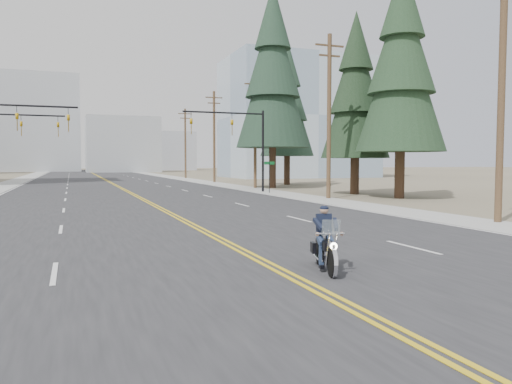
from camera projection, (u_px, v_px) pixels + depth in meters
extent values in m
plane|color=#776D56|center=(330.00, 298.00, 9.50)|extent=(400.00, 400.00, 0.00)
cube|color=#303033|center=(104.00, 179.00, 75.01)|extent=(20.00, 200.00, 0.01)
cube|color=#A5A5A0|center=(20.00, 180.00, 71.01)|extent=(3.00, 200.00, 0.01)
cube|color=#A5A5A0|center=(179.00, 178.00, 79.00)|extent=(3.00, 200.00, 0.01)
cylinder|color=black|center=(27.00, 106.00, 36.44)|extent=(7.00, 0.14, 0.14)
imported|color=#BF8C0C|center=(17.00, 114.00, 36.23)|extent=(0.21, 0.26, 1.30)
imported|color=#BF8C0C|center=(68.00, 116.00, 37.45)|extent=(0.21, 0.26, 1.30)
cylinder|color=black|center=(263.00, 151.00, 43.05)|extent=(0.20, 0.20, 7.00)
cylinder|color=black|center=(224.00, 113.00, 41.65)|extent=(7.00, 0.14, 0.14)
imported|color=#BF8C0C|center=(232.00, 121.00, 41.93)|extent=(0.21, 0.26, 1.30)
imported|color=#BF8C0C|center=(191.00, 120.00, 40.71)|extent=(0.21, 0.26, 1.30)
cylinder|color=black|center=(28.00, 115.00, 43.75)|extent=(6.00, 0.14, 0.14)
imported|color=#BF8C0C|center=(21.00, 122.00, 43.58)|extent=(0.21, 0.26, 1.30)
imported|color=#BF8C0C|center=(58.00, 123.00, 44.62)|extent=(0.21, 0.26, 1.30)
cylinder|color=black|center=(269.00, 178.00, 41.24)|extent=(0.06, 0.06, 2.60)
cube|color=#0C5926|center=(269.00, 163.00, 41.17)|extent=(0.90, 0.03, 0.25)
cylinder|color=brown|center=(501.00, 93.00, 20.99)|extent=(0.30, 0.30, 11.00)
cylinder|color=brown|center=(329.00, 117.00, 35.02)|extent=(0.30, 0.30, 11.50)
cube|color=brown|center=(330.00, 45.00, 34.72)|extent=(2.20, 0.12, 0.12)
cube|color=brown|center=(330.00, 56.00, 34.76)|extent=(1.60, 0.12, 0.12)
cylinder|color=brown|center=(255.00, 132.00, 49.07)|extent=(0.30, 0.30, 11.00)
cube|color=brown|center=(255.00, 84.00, 48.79)|extent=(2.20, 0.12, 0.12)
cube|color=brown|center=(255.00, 91.00, 48.83)|extent=(1.60, 0.12, 0.12)
cylinder|color=brown|center=(214.00, 137.00, 63.09)|extent=(0.30, 0.30, 11.50)
cube|color=brown|center=(214.00, 98.00, 62.79)|extent=(2.20, 0.12, 0.12)
cube|color=brown|center=(214.00, 103.00, 62.83)|extent=(1.60, 0.12, 0.12)
cylinder|color=brown|center=(185.00, 144.00, 79.02)|extent=(0.30, 0.30, 11.00)
cube|color=brown|center=(185.00, 114.00, 78.73)|extent=(2.20, 0.12, 0.12)
cube|color=brown|center=(185.00, 118.00, 78.77)|extent=(1.60, 0.12, 0.12)
cube|color=#9EB5CC|center=(297.00, 119.00, 85.52)|extent=(24.00, 16.00, 20.00)
cube|color=#ADB2B7|center=(122.00, 145.00, 128.83)|extent=(18.00, 14.00, 14.00)
cube|color=#B7BCC6|center=(259.00, 137.00, 125.79)|extent=(16.00, 12.00, 18.00)
cube|color=#ADB2B7|center=(41.00, 124.00, 135.56)|extent=(20.00, 15.00, 26.00)
cube|color=#B7BCC6|center=(170.00, 151.00, 158.19)|extent=(14.00, 14.00, 12.00)
cylinder|color=#382619|center=(400.00, 175.00, 35.45)|extent=(0.65, 0.65, 3.32)
cone|color=#19331B|center=(401.00, 81.00, 35.05)|extent=(6.27, 6.27, 9.96)
cone|color=#19331B|center=(402.00, 40.00, 34.88)|extent=(4.71, 4.71, 7.47)
cylinder|color=#382619|center=(355.00, 176.00, 40.13)|extent=(0.64, 0.64, 2.91)
cone|color=black|center=(355.00, 103.00, 39.78)|extent=(5.46, 5.46, 8.73)
cone|color=black|center=(356.00, 72.00, 39.63)|extent=(4.09, 4.09, 6.55)
cone|color=black|center=(356.00, 40.00, 39.48)|extent=(2.73, 2.73, 4.66)
cylinder|color=#382619|center=(273.00, 168.00, 49.62)|extent=(0.70, 0.70, 4.02)
cone|color=#183020|center=(273.00, 86.00, 49.13)|extent=(7.24, 7.24, 12.07)
cone|color=#183020|center=(273.00, 51.00, 48.93)|extent=(5.43, 5.43, 9.05)
cone|color=#183020|center=(273.00, 15.00, 48.72)|extent=(3.62, 3.62, 6.44)
cylinder|color=#382619|center=(287.00, 170.00, 57.06)|extent=(0.76, 0.76, 3.28)
cone|color=black|center=(287.00, 113.00, 56.66)|extent=(6.12, 6.12, 9.83)
cone|color=black|center=(287.00, 88.00, 56.49)|extent=(4.59, 4.59, 7.37)
cone|color=black|center=(287.00, 63.00, 56.33)|extent=(3.06, 3.06, 5.24)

